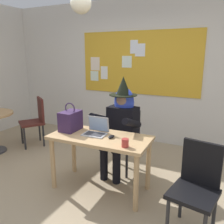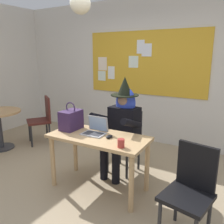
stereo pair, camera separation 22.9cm
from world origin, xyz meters
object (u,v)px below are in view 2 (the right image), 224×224
(desk_main, at_px, (99,144))
(coffee_mug, at_px, (121,143))
(person_costumed, at_px, (122,121))
(laptop, at_px, (95,130))
(chair_spare_by_window, at_px, (43,117))
(chair_extra_corner, at_px, (191,187))
(handbag, at_px, (71,120))
(computer_mouse, at_px, (109,137))
(chair_at_desk, at_px, (126,137))

(desk_main, bearing_deg, coffee_mug, -23.28)
(person_costumed, height_order, laptop, person_costumed)
(chair_spare_by_window, relative_size, chair_extra_corner, 1.01)
(laptop, distance_m, coffee_mug, 0.55)
(person_costumed, xyz_separation_m, handbag, (-0.51, -0.50, 0.06))
(computer_mouse, bearing_deg, person_costumed, 110.81)
(chair_extra_corner, bearing_deg, chair_spare_by_window, -98.39)
(desk_main, distance_m, laptop, 0.19)
(chair_at_desk, relative_size, person_costumed, 0.64)
(laptop, xyz_separation_m, chair_spare_by_window, (-1.78, 0.76, -0.26))
(chair_at_desk, relative_size, chair_spare_by_window, 1.00)
(laptop, relative_size, handbag, 0.80)
(computer_mouse, xyz_separation_m, chair_spare_by_window, (-2.03, 0.81, -0.23))
(coffee_mug, height_order, chair_extra_corner, chair_extra_corner)
(chair_spare_by_window, bearing_deg, desk_main, 101.52)
(desk_main, xyz_separation_m, handbag, (-0.47, 0.03, 0.24))
(coffee_mug, bearing_deg, chair_spare_by_window, 156.63)
(chair_at_desk, bearing_deg, handbag, -35.09)
(laptop, height_order, chair_extra_corner, laptop)
(laptop, relative_size, computer_mouse, 2.91)
(chair_extra_corner, bearing_deg, laptop, -91.97)
(chair_at_desk, bearing_deg, desk_main, 0.03)
(chair_at_desk, xyz_separation_m, chair_spare_by_window, (-1.92, 0.15, -0.00))
(handbag, bearing_deg, chair_spare_by_window, 151.08)
(chair_extra_corner, bearing_deg, chair_at_desk, -117.64)
(chair_at_desk, distance_m, computer_mouse, 0.70)
(person_costumed, distance_m, laptop, 0.51)
(coffee_mug, xyz_separation_m, chair_extra_corner, (0.78, -0.05, -0.27))
(desk_main, relative_size, chair_spare_by_window, 1.39)
(coffee_mug, distance_m, chair_spare_by_window, 2.51)
(desk_main, height_order, chair_spare_by_window, chair_spare_by_window)
(desk_main, distance_m, coffee_mug, 0.48)
(laptop, bearing_deg, chair_at_desk, 74.48)
(handbag, bearing_deg, person_costumed, 44.48)
(desk_main, height_order, chair_extra_corner, chair_extra_corner)
(handbag, bearing_deg, chair_extra_corner, -9.03)
(laptop, xyz_separation_m, coffee_mug, (0.50, -0.23, -0.00))
(handbag, height_order, coffee_mug, handbag)
(chair_spare_by_window, xyz_separation_m, chair_extra_corner, (3.07, -1.04, -0.01))
(handbag, height_order, chair_extra_corner, handbag)
(chair_at_desk, xyz_separation_m, coffee_mug, (0.36, -0.84, 0.26))
(chair_at_desk, bearing_deg, computer_mouse, 13.61)
(laptop, height_order, handbag, handbag)
(desk_main, xyz_separation_m, computer_mouse, (0.16, 0.00, 0.13))
(person_costumed, relative_size, computer_mouse, 13.66)
(coffee_mug, bearing_deg, chair_at_desk, 113.43)
(computer_mouse, bearing_deg, handbag, -173.98)
(desk_main, height_order, laptop, laptop)
(desk_main, relative_size, chair_extra_corner, 1.41)
(computer_mouse, distance_m, chair_spare_by_window, 2.19)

